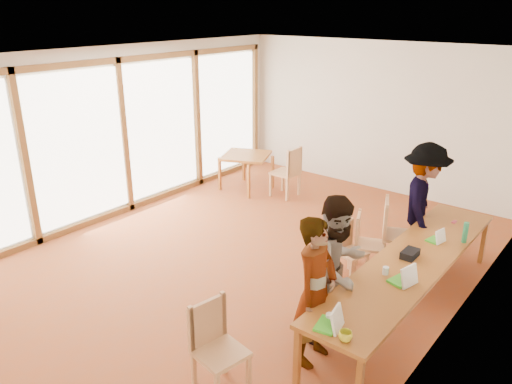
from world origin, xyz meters
The scene contains 24 objects.
ground centered at (0.00, 0.00, 0.00)m, with size 8.00×8.00×0.00m, color #974824.
wall_back centered at (0.00, 4.00, 1.50)m, with size 6.00×0.10×3.00m, color silver.
wall_right centered at (3.00, 0.00, 1.50)m, with size 0.10×8.00×3.00m, color silver.
window_wall centered at (-2.96, 0.00, 1.50)m, with size 0.10×8.00×3.00m, color white.
ceiling centered at (0.00, 0.00, 3.02)m, with size 6.00×8.00×0.04m, color white.
communal_table centered at (2.50, 0.03, 0.70)m, with size 0.80×4.00×0.75m.
side_table centered at (-1.96, 2.23, 0.67)m, with size 0.90×0.90×0.75m.
chair_near centered at (1.51, -2.42, 0.59)m, with size 0.52×0.52×0.51m.
chair_mid centered at (1.43, 0.38, 0.49)m, with size 0.46×0.46×0.43m.
chair_far centered at (1.55, 0.64, 0.54)m, with size 0.53×0.53×0.47m.
chair_empty centered at (1.80, 1.04, 0.63)m, with size 0.63×0.63×0.55m.
chair_spare centered at (-0.98, 2.41, 0.63)m, with size 0.48×0.48×0.55m.
person_near centered at (2.05, -1.43, 0.83)m, with size 0.61×0.40×1.67m, color gray.
person_mid centered at (2.00, -0.90, 0.86)m, with size 0.84×0.65×1.72m, color gray.
person_far centered at (2.04, 1.49, 0.91)m, with size 1.17×0.67×1.81m, color gray.
laptop_near centered at (2.44, -1.77, 0.81)m, with size 0.28×0.30×0.22m.
laptop_mid centered at (2.65, -0.56, 0.81)m, with size 0.29×0.31×0.23m.
laptop_far centered at (2.56, 0.69, 0.80)m, with size 0.22×0.24×0.18m.
yellow_mug centered at (2.64, -1.86, 0.80)m, with size 0.13×0.13×0.10m, color gold.
green_bottle centered at (2.83, 0.89, 0.89)m, with size 0.07×0.07×0.28m, color #25804E.
clear_glass centered at (2.40, -0.50, 0.80)m, with size 0.07×0.07×0.09m, color silver.
condiment_cup centered at (2.35, -1.66, 0.78)m, with size 0.08×0.08×0.06m, color white.
pink_phone centered at (2.53, 1.46, 0.76)m, with size 0.05×0.10×0.01m, color #B9314F.
black_pouch centered at (2.45, 0.06, 0.80)m, with size 0.16×0.26×0.09m, color black.
Camera 1 is at (4.37, -5.33, 3.63)m, focal length 35.00 mm.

